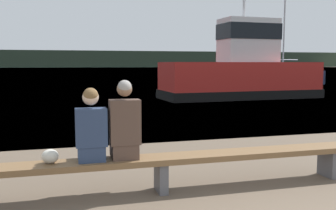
{
  "coord_description": "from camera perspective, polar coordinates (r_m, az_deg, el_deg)",
  "views": [
    {
      "loc": [
        -2.18,
        -2.11,
        1.74
      ],
      "look_at": [
        -0.07,
        5.68,
        0.84
      ],
      "focal_mm": 40.0,
      "sensor_mm": 36.0,
      "label": 1
    }
  ],
  "objects": [
    {
      "name": "water_surface",
      "position": [
        127.9,
        -14.21,
        5.41
      ],
      "size": [
        240.0,
        240.0,
        0.0
      ],
      "primitive_type": "plane",
      "color": "#386084",
      "rests_on": "ground"
    },
    {
      "name": "far_shoreline",
      "position": [
        168.51,
        -14.49,
        6.8
      ],
      "size": [
        600.0,
        12.0,
        7.13
      ],
      "primitive_type": "cube",
      "color": "#2D3D2D",
      "rests_on": "ground"
    },
    {
      "name": "bench_main",
      "position": [
        5.12,
        -1.08,
        -8.84
      ],
      "size": [
        5.92,
        0.42,
        0.49
      ],
      "color": "brown",
      "rests_on": "ground"
    },
    {
      "name": "person_left",
      "position": [
        4.89,
        -11.63,
        -3.79
      ],
      "size": [
        0.39,
        0.42,
        0.95
      ],
      "color": "navy",
      "rests_on": "bench_main"
    },
    {
      "name": "person_right",
      "position": [
        4.93,
        -6.63,
        -3.19
      ],
      "size": [
        0.39,
        0.42,
        1.04
      ],
      "color": "#4C382D",
      "rests_on": "bench_main"
    },
    {
      "name": "shopping_bag",
      "position": [
        4.96,
        -17.53,
        -7.47
      ],
      "size": [
        0.21,
        0.19,
        0.18
      ],
      "color": "beige",
      "rests_on": "bench_main"
    },
    {
      "name": "tugboat_red",
      "position": [
        19.23,
        11.21,
        4.77
      ],
      "size": [
        8.19,
        3.15,
        6.33
      ],
      "rotation": [
        0.0,
        0.0,
        1.62
      ],
      "color": "red",
      "rests_on": "water_surface"
    },
    {
      "name": "moored_sailboat",
      "position": [
        31.56,
        17.49,
        4.02
      ],
      "size": [
        7.18,
        3.26,
        9.86
      ],
      "rotation": [
        0.0,
        0.0,
        1.78
      ],
      "color": "#1E2847",
      "rests_on": "water_surface"
    }
  ]
}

